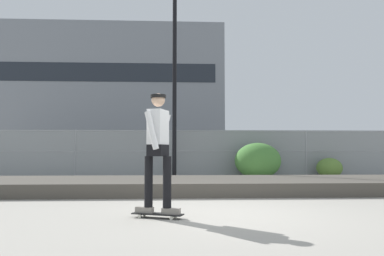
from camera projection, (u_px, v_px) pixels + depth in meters
The scene contains 10 objects.
ground_plane at pixel (218, 214), 6.18m from camera, with size 120.00×120.00×0.00m, color #9E998E.
gravel_berm at pixel (202, 185), 9.66m from camera, with size 13.04×2.98×0.32m, color #4C473F.
skateboard at pixel (158, 214), 5.79m from camera, with size 0.82×0.46×0.07m.
skater at pixel (158, 144), 5.86m from camera, with size 0.71×0.62×1.85m.
chain_fence at pixel (192, 153), 14.78m from camera, with size 27.21×0.06×1.85m.
street_lamp at pixel (175, 53), 14.33m from camera, with size 0.44×0.44×7.77m.
parked_car_near at pixel (108, 155), 16.94m from camera, with size 4.43×2.00×1.66m.
library_building at pixel (112, 95), 54.71m from camera, with size 31.40×10.44×18.37m.
shrub_left at pixel (258, 161), 14.12m from camera, with size 1.73×1.41×1.34m.
shrub_center at pixel (329, 168), 14.46m from camera, with size 0.99×0.81×0.77m.
Camera 1 is at (-0.72, -6.23, 1.02)m, focal length 35.40 mm.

